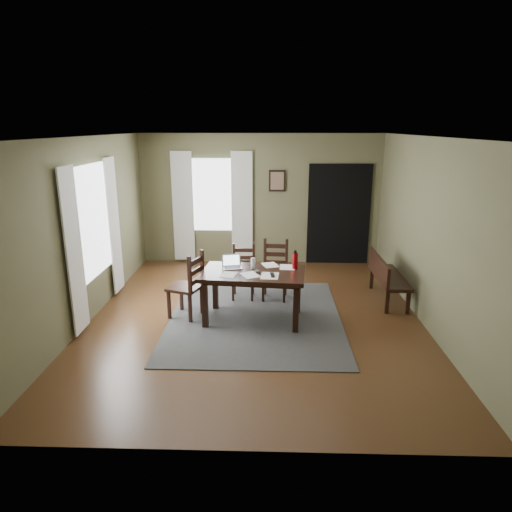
{
  "coord_description": "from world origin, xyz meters",
  "views": [
    {
      "loc": [
        0.22,
        -6.49,
        2.85
      ],
      "look_at": [
        0.0,
        0.3,
        0.9
      ],
      "focal_mm": 32.0,
      "sensor_mm": 36.0,
      "label": 1
    }
  ],
  "objects_px": {
    "laptop": "(232,264)",
    "water_bottle": "(295,260)",
    "chair_back_right": "(275,271)",
    "chair_end": "(188,286)",
    "chair_back_left": "(243,272)",
    "dining_table": "(253,278)",
    "bench": "(386,274)"
  },
  "relations": [
    {
      "from": "dining_table",
      "to": "chair_back_right",
      "type": "height_order",
      "value": "chair_back_right"
    },
    {
      "from": "laptop",
      "to": "chair_back_right",
      "type": "bearing_deg",
      "value": 34.83
    },
    {
      "from": "chair_end",
      "to": "laptop",
      "type": "bearing_deg",
      "value": 119.81
    },
    {
      "from": "water_bottle",
      "to": "laptop",
      "type": "bearing_deg",
      "value": 178.21
    },
    {
      "from": "chair_back_left",
      "to": "water_bottle",
      "type": "relative_size",
      "value": 3.19
    },
    {
      "from": "chair_back_left",
      "to": "water_bottle",
      "type": "distance_m",
      "value": 1.23
    },
    {
      "from": "bench",
      "to": "chair_back_right",
      "type": "bearing_deg",
      "value": 88.67
    },
    {
      "from": "chair_back_right",
      "to": "chair_back_left",
      "type": "bearing_deg",
      "value": -176.62
    },
    {
      "from": "bench",
      "to": "water_bottle",
      "type": "height_order",
      "value": "water_bottle"
    },
    {
      "from": "chair_end",
      "to": "dining_table",
      "type": "bearing_deg",
      "value": 105.16
    },
    {
      "from": "bench",
      "to": "laptop",
      "type": "relative_size",
      "value": 4.08
    },
    {
      "from": "chair_back_right",
      "to": "laptop",
      "type": "xyz_separation_m",
      "value": [
        -0.67,
        -0.74,
        0.33
      ]
    },
    {
      "from": "dining_table",
      "to": "chair_back_left",
      "type": "height_order",
      "value": "chair_back_left"
    },
    {
      "from": "chair_back_left",
      "to": "chair_back_right",
      "type": "xyz_separation_m",
      "value": [
        0.54,
        -0.02,
        0.04
      ]
    },
    {
      "from": "water_bottle",
      "to": "chair_back_right",
      "type": "bearing_deg",
      "value": 110.52
    },
    {
      "from": "laptop",
      "to": "water_bottle",
      "type": "bearing_deg",
      "value": -15.16
    },
    {
      "from": "chair_back_left",
      "to": "bench",
      "type": "bearing_deg",
      "value": -0.79
    },
    {
      "from": "dining_table",
      "to": "water_bottle",
      "type": "height_order",
      "value": "water_bottle"
    },
    {
      "from": "chair_end",
      "to": "chair_back_left",
      "type": "xyz_separation_m",
      "value": [
        0.79,
        0.88,
        -0.06
      ]
    },
    {
      "from": "chair_end",
      "to": "chair_back_right",
      "type": "relative_size",
      "value": 1.04
    },
    {
      "from": "chair_back_right",
      "to": "water_bottle",
      "type": "bearing_deg",
      "value": -64.28
    },
    {
      "from": "laptop",
      "to": "water_bottle",
      "type": "xyz_separation_m",
      "value": [
        0.95,
        -0.03,
        0.08
      ]
    },
    {
      "from": "chair_back_right",
      "to": "laptop",
      "type": "distance_m",
      "value": 1.05
    },
    {
      "from": "bench",
      "to": "chair_end",
      "type": "bearing_deg",
      "value": 104.46
    },
    {
      "from": "chair_back_left",
      "to": "water_bottle",
      "type": "height_order",
      "value": "water_bottle"
    },
    {
      "from": "laptop",
      "to": "water_bottle",
      "type": "relative_size",
      "value": 1.16
    },
    {
      "from": "chair_back_left",
      "to": "water_bottle",
      "type": "xyz_separation_m",
      "value": [
        0.83,
        -0.79,
        0.45
      ]
    },
    {
      "from": "chair_back_left",
      "to": "bench",
      "type": "distance_m",
      "value": 2.39
    },
    {
      "from": "chair_back_right",
      "to": "bench",
      "type": "height_order",
      "value": "chair_back_right"
    },
    {
      "from": "chair_back_right",
      "to": "bench",
      "type": "distance_m",
      "value": 1.85
    },
    {
      "from": "chair_back_left",
      "to": "dining_table",
      "type": "bearing_deg",
      "value": -77.33
    },
    {
      "from": "chair_back_right",
      "to": "water_bottle",
      "type": "xyz_separation_m",
      "value": [
        0.29,
        -0.77,
        0.41
      ]
    }
  ]
}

